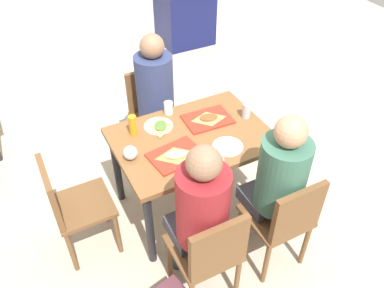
{
  "coord_description": "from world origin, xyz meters",
  "views": [
    {
      "loc": [
        -1.04,
        -2.0,
        2.57
      ],
      "look_at": [
        0.0,
        0.0,
        0.67
      ],
      "focal_mm": 36.82,
      "sensor_mm": 36.0,
      "label": 1
    }
  ],
  "objects_px": {
    "chair_near_left": "(210,252)",
    "pizza_slice_c": "(161,126)",
    "person_far_side": "(157,93)",
    "tray_red_near": "(176,155)",
    "pizza_slice_b": "(209,118)",
    "plastic_cup_b": "(219,158)",
    "tray_red_far": "(208,119)",
    "paper_plate_center": "(158,126)",
    "chair_near_right": "(285,218)",
    "chair_left_end": "(70,204)",
    "foil_bundle": "(130,153)",
    "main_table": "(192,147)",
    "chair_far_side": "(152,109)",
    "paper_plate_near_edge": "(228,146)",
    "person_in_brown_jacket": "(277,179)",
    "soda_can": "(246,111)",
    "condiment_bottle": "(133,125)",
    "pizza_slice_a": "(176,155)",
    "plastic_cup_a": "(169,108)",
    "person_in_red": "(200,210)"
  },
  "relations": [
    {
      "from": "paper_plate_center",
      "to": "pizza_slice_c",
      "type": "xyz_separation_m",
      "value": [
        0.01,
        -0.03,
        0.01
      ]
    },
    {
      "from": "chair_near_left",
      "to": "plastic_cup_a",
      "type": "xyz_separation_m",
      "value": [
        0.26,
        1.14,
        0.29
      ]
    },
    {
      "from": "tray_red_far",
      "to": "paper_plate_center",
      "type": "xyz_separation_m",
      "value": [
        -0.37,
        0.1,
        -0.0
      ]
    },
    {
      "from": "main_table",
      "to": "chair_far_side",
      "type": "height_order",
      "value": "chair_far_side"
    },
    {
      "from": "tray_red_far",
      "to": "chair_far_side",
      "type": "bearing_deg",
      "value": 106.64
    },
    {
      "from": "person_far_side",
      "to": "tray_red_near",
      "type": "xyz_separation_m",
      "value": [
        -0.2,
        -0.79,
        0.01
      ]
    },
    {
      "from": "main_table",
      "to": "soda_can",
      "type": "relative_size",
      "value": 9.37
    },
    {
      "from": "foil_bundle",
      "to": "chair_far_side",
      "type": "bearing_deg",
      "value": 59.11
    },
    {
      "from": "person_far_side",
      "to": "pizza_slice_a",
      "type": "relative_size",
      "value": 5.27
    },
    {
      "from": "tray_red_far",
      "to": "plastic_cup_a",
      "type": "xyz_separation_m",
      "value": [
        -0.23,
        0.22,
        0.04
      ]
    },
    {
      "from": "chair_left_end",
      "to": "person_in_brown_jacket",
      "type": "bearing_deg",
      "value": -27.69
    },
    {
      "from": "chair_near_left",
      "to": "pizza_slice_b",
      "type": "distance_m",
      "value": 1.06
    },
    {
      "from": "chair_near_left",
      "to": "pizza_slice_c",
      "type": "distance_m",
      "value": 1.03
    },
    {
      "from": "pizza_slice_b",
      "to": "pizza_slice_c",
      "type": "xyz_separation_m",
      "value": [
        -0.37,
        0.08,
        -0.01
      ]
    },
    {
      "from": "pizza_slice_b",
      "to": "chair_left_end",
      "type": "bearing_deg",
      "value": -174.43
    },
    {
      "from": "soda_can",
      "to": "condiment_bottle",
      "type": "bearing_deg",
      "value": 166.62
    },
    {
      "from": "chair_near_right",
      "to": "person_far_side",
      "type": "bearing_deg",
      "value": 101.2
    },
    {
      "from": "person_in_brown_jacket",
      "to": "condiment_bottle",
      "type": "relative_size",
      "value": 7.93
    },
    {
      "from": "main_table",
      "to": "paper_plate_near_edge",
      "type": "xyz_separation_m",
      "value": [
        0.17,
        -0.22,
        0.1
      ]
    },
    {
      "from": "chair_left_end",
      "to": "paper_plate_center",
      "type": "xyz_separation_m",
      "value": [
        0.78,
        0.22,
        0.25
      ]
    },
    {
      "from": "tray_red_near",
      "to": "foil_bundle",
      "type": "relative_size",
      "value": 3.6
    },
    {
      "from": "main_table",
      "to": "soda_can",
      "type": "xyz_separation_m",
      "value": [
        0.49,
        0.02,
        0.16
      ]
    },
    {
      "from": "paper_plate_near_edge",
      "to": "foil_bundle",
      "type": "bearing_deg",
      "value": 162.76
    },
    {
      "from": "person_in_red",
      "to": "soda_can",
      "type": "height_order",
      "value": "person_in_red"
    },
    {
      "from": "chair_left_end",
      "to": "foil_bundle",
      "type": "distance_m",
      "value": 0.55
    },
    {
      "from": "pizza_slice_b",
      "to": "plastic_cup_b",
      "type": "xyz_separation_m",
      "value": [
        -0.18,
        -0.46,
        0.03
      ]
    },
    {
      "from": "chair_near_right",
      "to": "plastic_cup_b",
      "type": "xyz_separation_m",
      "value": [
        -0.26,
        0.44,
        0.29
      ]
    },
    {
      "from": "pizza_slice_b",
      "to": "pizza_slice_c",
      "type": "relative_size",
      "value": 1.02
    },
    {
      "from": "pizza_slice_a",
      "to": "plastic_cup_a",
      "type": "bearing_deg",
      "value": 70.85
    },
    {
      "from": "person_in_brown_jacket",
      "to": "paper_plate_near_edge",
      "type": "bearing_deg",
      "value": 104.99
    },
    {
      "from": "tray_red_far",
      "to": "soda_can",
      "type": "xyz_separation_m",
      "value": [
        0.29,
        -0.1,
        0.05
      ]
    },
    {
      "from": "chair_far_side",
      "to": "pizza_slice_a",
      "type": "height_order",
      "value": "chair_far_side"
    },
    {
      "from": "chair_far_side",
      "to": "chair_left_end",
      "type": "xyz_separation_m",
      "value": [
        -0.96,
        -0.79,
        0.0
      ]
    },
    {
      "from": "chair_near_right",
      "to": "pizza_slice_c",
      "type": "distance_m",
      "value": 1.12
    },
    {
      "from": "pizza_slice_b",
      "to": "foil_bundle",
      "type": "distance_m",
      "value": 0.7
    },
    {
      "from": "chair_near_right",
      "to": "chair_left_end",
      "type": "bearing_deg",
      "value": 147.47
    },
    {
      "from": "chair_near_left",
      "to": "foil_bundle",
      "type": "relative_size",
      "value": 8.58
    },
    {
      "from": "chair_far_side",
      "to": "person_in_red",
      "type": "xyz_separation_m",
      "value": [
        -0.29,
        -1.44,
        0.25
      ]
    },
    {
      "from": "pizza_slice_b",
      "to": "soda_can",
      "type": "relative_size",
      "value": 1.87
    },
    {
      "from": "pizza_slice_b",
      "to": "plastic_cup_a",
      "type": "bearing_deg",
      "value": 134.97
    },
    {
      "from": "chair_near_right",
      "to": "plastic_cup_b",
      "type": "relative_size",
      "value": 8.58
    },
    {
      "from": "pizza_slice_c",
      "to": "condiment_bottle",
      "type": "distance_m",
      "value": 0.22
    },
    {
      "from": "pizza_slice_a",
      "to": "chair_far_side",
      "type": "bearing_deg",
      "value": 77.89
    },
    {
      "from": "person_far_side",
      "to": "paper_plate_near_edge",
      "type": "distance_m",
      "value": 0.89
    },
    {
      "from": "main_table",
      "to": "chair_near_right",
      "type": "relative_size",
      "value": 1.33
    },
    {
      "from": "chair_far_side",
      "to": "condiment_bottle",
      "type": "xyz_separation_m",
      "value": [
        -0.37,
        -0.57,
        0.32
      ]
    },
    {
      "from": "chair_near_left",
      "to": "plastic_cup_b",
      "type": "bearing_deg",
      "value": 54.75
    },
    {
      "from": "pizza_slice_a",
      "to": "foil_bundle",
      "type": "height_order",
      "value": "foil_bundle"
    },
    {
      "from": "chair_far_side",
      "to": "pizza_slice_c",
      "type": "relative_size",
      "value": 3.84
    },
    {
      "from": "tray_red_near",
      "to": "paper_plate_center",
      "type": "height_order",
      "value": "tray_red_near"
    }
  ]
}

